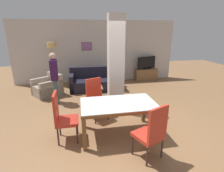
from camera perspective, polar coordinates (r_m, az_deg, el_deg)
name	(u,v)px	position (r m, az deg, el deg)	size (l,w,h in m)	color
ground_plane	(118,134)	(4.17, 1.98, -15.28)	(18.00, 18.00, 0.00)	brown
back_wall	(96,52)	(7.99, -5.13, 11.06)	(7.20, 0.09, 2.70)	beige
divider_pillar	(116,65)	(4.95, 1.23, 7.02)	(0.43, 0.35, 2.70)	beige
dining_table	(118,109)	(3.87, 2.08, -7.63)	(1.63, 0.97, 0.77)	brown
dining_chair_head_left	(62,116)	(3.83, -15.89, -9.34)	(0.46, 0.46, 1.08)	red
dining_chair_near_right	(152,131)	(3.25, 12.92, -14.24)	(0.61, 0.61, 1.08)	red
dining_chair_far_left	(96,98)	(4.63, -5.27, -3.86)	(0.61, 0.61, 1.08)	red
sofa	(95,82)	(7.01, -5.49, 1.29)	(1.98, 0.88, 0.87)	black
armchair	(48,88)	(6.75, -20.10, -0.56)	(1.19, 1.19, 0.77)	gray
coffee_table	(94,93)	(6.04, -5.77, -2.23)	(0.56, 0.45, 0.42)	brown
bottle	(95,84)	(6.01, -5.63, 0.60)	(0.07, 0.07, 0.22)	#194C23
tv_stand	(146,74)	(8.46, 10.98, 3.74)	(1.02, 0.40, 0.54)	brown
tv_screen	(147,63)	(8.34, 11.20, 7.40)	(0.96, 0.38, 0.57)	black
floor_lamp	(52,49)	(7.67, -19.13, 11.21)	(0.31, 0.31, 1.82)	#B7B7BC
standing_person	(54,75)	(5.76, -18.29, 3.42)	(0.25, 0.40, 1.63)	#39545C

